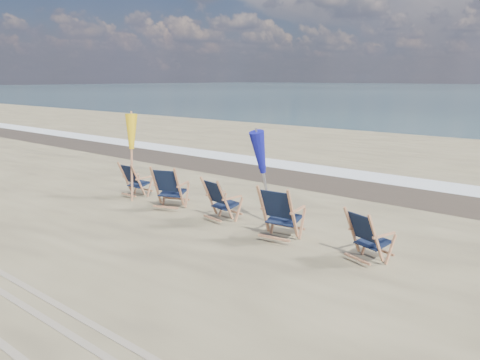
{
  "coord_description": "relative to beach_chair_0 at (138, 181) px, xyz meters",
  "views": [
    {
      "loc": [
        5.98,
        -5.07,
        2.96
      ],
      "look_at": [
        0.0,
        2.2,
        0.9
      ],
      "focal_mm": 35.0,
      "sensor_mm": 36.0,
      "label": 1
    }
  ],
  "objects": [
    {
      "name": "surf_foam",
      "position": [
        3.13,
        6.26,
        -0.45
      ],
      "size": [
        200.0,
        1.4,
        0.01
      ],
      "primitive_type": "cube",
      "color": "silver",
      "rests_on": "ground"
    },
    {
      "name": "wet_sand_strip",
      "position": [
        3.13,
        4.76,
        -0.46
      ],
      "size": [
        200.0,
        2.6,
        0.0
      ],
      "primitive_type": "cube",
      "color": "#42362A",
      "rests_on": "ground"
    },
    {
      "name": "beach_chair_0",
      "position": [
        0.0,
        0.0,
        0.0
      ],
      "size": [
        0.59,
        0.67,
        0.92
      ],
      "primitive_type": null,
      "rotation": [
        0.0,
        0.0,
        3.15
      ],
      "color": "black",
      "rests_on": "ground"
    },
    {
      "name": "beach_chair_1",
      "position": [
        1.57,
        -0.1,
        0.06
      ],
      "size": [
        0.89,
        0.94,
        1.04
      ],
      "primitive_type": null,
      "rotation": [
        0.0,
        0.0,
        3.51
      ],
      "color": "black",
      "rests_on": "ground"
    },
    {
      "name": "beach_chair_2",
      "position": [
        3.02,
        -0.19,
        0.02
      ],
      "size": [
        0.71,
        0.78,
        0.96
      ],
      "primitive_type": null,
      "rotation": [
        0.0,
        0.0,
        2.98
      ],
      "color": "black",
      "rests_on": "ground"
    },
    {
      "name": "beach_chair_3",
      "position": [
        4.74,
        -0.3,
        0.08
      ],
      "size": [
        0.78,
        0.86,
        1.07
      ],
      "primitive_type": null,
      "rotation": [
        0.0,
        0.0,
        3.28
      ],
      "color": "black",
      "rests_on": "ground"
    },
    {
      "name": "beach_chair_4",
      "position": [
        6.34,
        -0.38,
        0.0
      ],
      "size": [
        0.77,
        0.82,
        0.92
      ],
      "primitive_type": null,
      "rotation": [
        0.0,
        0.0,
        2.82
      ],
      "color": "black",
      "rests_on": "ground"
    },
    {
      "name": "umbrella_yellow",
      "position": [
        -0.08,
        -0.1,
        1.12
      ],
      "size": [
        0.3,
        0.3,
        2.1
      ],
      "color": "#AE724E",
      "rests_on": "ground"
    },
    {
      "name": "umbrella_blue",
      "position": [
        3.71,
        0.25,
        1.02
      ],
      "size": [
        0.3,
        0.3,
        1.99
      ],
      "color": "#A5A5AD",
      "rests_on": "ground"
    }
  ]
}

